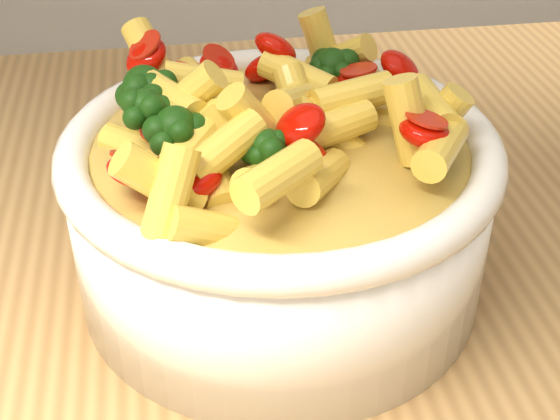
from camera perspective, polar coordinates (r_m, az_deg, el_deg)
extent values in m
cube|color=tan|center=(0.51, 12.54, -6.57)|extent=(1.20, 0.80, 0.04)
cylinder|color=white|center=(0.45, 0.00, -0.49)|extent=(0.24, 0.24, 0.09)
ellipsoid|color=white|center=(0.47, 0.00, -3.40)|extent=(0.22, 0.22, 0.04)
torus|color=white|center=(0.43, 0.00, 4.66)|extent=(0.25, 0.25, 0.02)
ellipsoid|color=#E0C44C|center=(0.43, 0.00, 4.66)|extent=(0.21, 0.21, 0.02)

